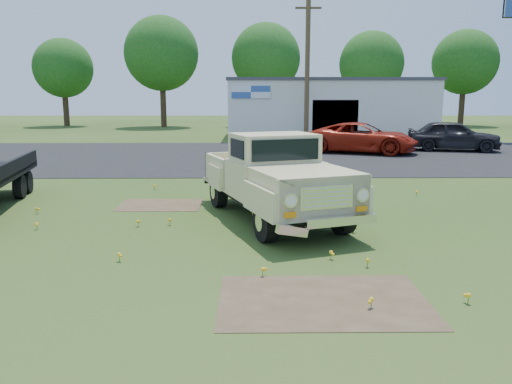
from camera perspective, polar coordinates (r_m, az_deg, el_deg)
ground at (r=10.18m, az=-3.22°, el=-5.69°), size 140.00×140.00×0.00m
asphalt_lot at (r=24.92m, az=-1.70°, el=4.15°), size 90.00×14.00×0.02m
dirt_patch_a at (r=7.42m, az=7.66°, el=-12.22°), size 3.00×2.00×0.01m
dirt_patch_b at (r=13.78m, az=-10.91°, el=-1.48°), size 2.20×1.60×0.01m
commercial_building at (r=37.17m, az=8.03°, el=9.49°), size 14.20×8.20×4.15m
utility_pole_mid at (r=31.99m, az=5.88°, el=13.83°), size 1.60×0.30×9.00m
treeline_b at (r=54.07m, az=-21.18°, el=13.05°), size 5.76×5.76×8.57m
treeline_c at (r=50.13m, az=-10.74°, el=15.26°), size 7.04×7.04×10.47m
treeline_d at (r=50.41m, az=1.14°, el=15.05°), size 6.72×6.72×10.00m
treeline_e at (r=50.19m, az=13.04°, el=14.08°), size 6.08×6.08×9.04m
treeline_f at (r=55.70m, az=22.77°, el=13.51°), size 6.40×6.40×9.52m
vintage_pickup_truck at (r=11.83m, az=2.05°, el=1.76°), size 3.98×6.08×2.06m
red_pickup at (r=26.69m, az=12.01°, el=6.05°), size 6.20×4.55×1.57m
dark_sedan at (r=29.15m, az=21.59°, el=6.00°), size 5.17×3.12×1.65m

